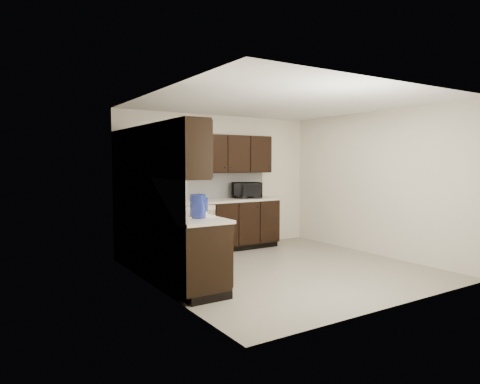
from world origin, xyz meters
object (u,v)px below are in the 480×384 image
object	(u,v)px
microwave	(247,190)
toaster_oven	(134,198)
sink	(182,219)
blue_pitcher	(198,206)
storage_bin	(157,203)

from	to	relation	value
microwave	toaster_oven	distance (m)	2.22
toaster_oven	sink	bearing A→B (deg)	-80.23
blue_pitcher	sink	bearing A→B (deg)	98.74
microwave	storage_bin	world-z (taller)	microwave
toaster_oven	blue_pitcher	bearing A→B (deg)	-79.64
storage_bin	toaster_oven	bearing A→B (deg)	92.89
sink	microwave	size ratio (longest dim) A/B	1.53
microwave	blue_pitcher	world-z (taller)	microwave
microwave	storage_bin	xyz separation A→B (m)	(-2.17, -0.93, -0.06)
storage_bin	blue_pitcher	size ratio (longest dim) A/B	1.60
sink	blue_pitcher	size ratio (longest dim) A/B	2.82
blue_pitcher	microwave	bearing A→B (deg)	48.41
sink	microwave	bearing A→B (deg)	39.21
toaster_oven	storage_bin	distance (m)	0.89
microwave	blue_pitcher	distance (m)	2.99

